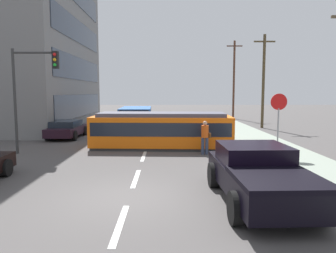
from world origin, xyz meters
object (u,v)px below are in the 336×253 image
streetcar_tram (162,130)px  city_bus (136,116)px  utility_pole_mid (263,80)px  utility_pole_far (234,79)px  pickup_truck_parked (258,174)px  stop_sign (279,111)px  pedestrian_crossing (205,136)px  traffic_light_mast (31,82)px  parked_sedan_mid (67,129)px

streetcar_tram → city_bus: size_ratio=1.30×
utility_pole_mid → utility_pole_far: utility_pole_far is taller
pickup_truck_parked → stop_sign: bearing=66.3°
pedestrian_crossing → utility_pole_far: size_ratio=0.19×
traffic_light_mast → utility_pole_mid: (14.99, 11.58, 0.55)m
city_bus → utility_pole_far: utility_pole_far is taller
streetcar_tram → utility_pole_mid: size_ratio=0.98×
pickup_truck_parked → utility_pole_mid: utility_pole_mid is taller
stop_sign → utility_pole_far: 22.96m
streetcar_tram → utility_pole_far: utility_pole_far is taller
streetcar_tram → pedestrian_crossing: (2.17, -1.93, -0.07)m
streetcar_tram → utility_pole_mid: bearing=49.2°
streetcar_tram → traffic_light_mast: size_ratio=1.49×
pedestrian_crossing → stop_sign: (3.28, -0.93, 1.25)m
pedestrian_crossing → utility_pole_mid: utility_pole_mid is taller
parked_sedan_mid → utility_pole_far: 21.93m
streetcar_tram → city_bus: streetcar_tram is taller
pedestrian_crossing → pickup_truck_parked: pedestrian_crossing is taller
pedestrian_crossing → streetcar_tram: bearing=138.4°
pickup_truck_parked → traffic_light_mast: size_ratio=0.97×
pedestrian_crossing → parked_sedan_mid: bearing=145.7°
city_bus → utility_pole_mid: utility_pole_mid is taller
city_bus → pedestrian_crossing: 12.39m
streetcar_tram → pickup_truck_parked: streetcar_tram is taller
stop_sign → traffic_light_mast: traffic_light_mast is taller
streetcar_tram → city_bus: 9.89m
streetcar_tram → pickup_truck_parked: bearing=-72.4°
streetcar_tram → parked_sedan_mid: 7.60m
pedestrian_crossing → utility_pole_mid: (6.41, 11.86, 3.21)m
city_bus → parked_sedan_mid: size_ratio=1.37×
traffic_light_mast → utility_pole_far: utility_pole_far is taller
city_bus → utility_pole_mid: (10.90, 0.31, 3.12)m
pedestrian_crossing → stop_sign: size_ratio=0.58×
city_bus → pickup_truck_parked: 19.18m
traffic_light_mast → utility_pole_mid: 18.95m
traffic_light_mast → utility_pole_mid: size_ratio=0.66×
pedestrian_crossing → utility_pole_far: 22.84m
utility_pole_far → traffic_light_mast: bearing=-124.1°
pickup_truck_parked → utility_pole_far: bearing=79.5°
utility_pole_mid → parked_sedan_mid: bearing=-158.4°
city_bus → utility_pole_far: 15.04m
streetcar_tram → stop_sign: bearing=-27.7°
pickup_truck_parked → utility_pole_far: utility_pole_far is taller
parked_sedan_mid → traffic_light_mast: (0.07, -5.62, 2.98)m
stop_sign → utility_pole_mid: (3.13, 12.79, 1.96)m
city_bus → traffic_light_mast: size_ratio=1.15×
streetcar_tram → city_bus: bearing=103.5°
stop_sign → utility_pole_far: utility_pole_far is taller
parked_sedan_mid → utility_pole_mid: size_ratio=0.55×
streetcar_tram → stop_sign: size_ratio=2.69×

